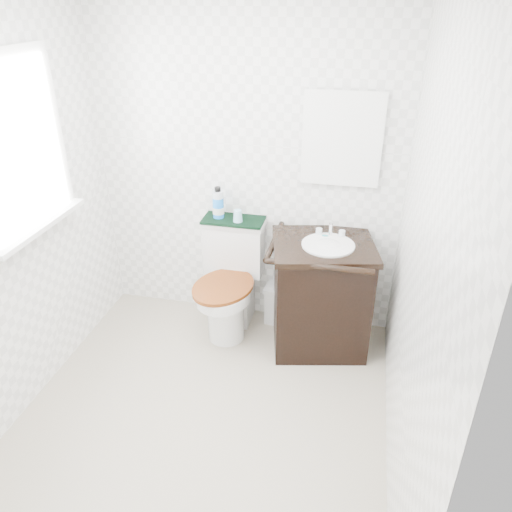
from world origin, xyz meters
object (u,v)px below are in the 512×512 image
at_px(cup, 238,216).
at_px(toilet, 230,285).
at_px(vanity, 321,293).
at_px(trash_bin, 279,304).
at_px(mouthwash_bottle, 218,204).

bearing_deg(cup, toilet, -115.04).
xyz_separation_m(vanity, trash_bin, (-0.32, 0.20, -0.27)).
distance_m(toilet, trash_bin, 0.43).
relative_size(trash_bin, cup, 3.68).
bearing_deg(trash_bin, vanity, -31.29).
height_order(toilet, mouthwash_bottle, mouthwash_bottle).
relative_size(vanity, cup, 10.73).
bearing_deg(toilet, mouthwash_bottle, 130.60).
distance_m(toilet, vanity, 0.68).
relative_size(trash_bin, mouthwash_bottle, 1.37).
relative_size(vanity, mouthwash_bottle, 4.00).
distance_m(toilet, mouthwash_bottle, 0.62).
distance_m(vanity, trash_bin, 0.47).
relative_size(toilet, vanity, 0.91).
relative_size(mouthwash_bottle, cup, 2.68).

